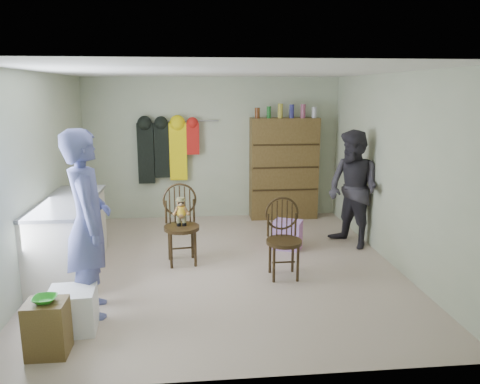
{
  "coord_description": "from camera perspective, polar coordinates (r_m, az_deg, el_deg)",
  "views": [
    {
      "loc": [
        -0.36,
        -5.85,
        2.28
      ],
      "look_at": [
        0.25,
        0.2,
        0.95
      ],
      "focal_mm": 35.0,
      "sensor_mm": 36.0,
      "label": 1
    }
  ],
  "objects": [
    {
      "name": "bowl",
      "position": [
        4.45,
        -22.71,
        -11.98
      ],
      "size": [
        0.21,
        0.21,
        0.05
      ],
      "primitive_type": "imported",
      "color": "green",
      "rests_on": "stool"
    },
    {
      "name": "room_walls",
      "position": [
        6.43,
        -2.53,
        6.06
      ],
      "size": [
        5.0,
        5.0,
        5.0
      ],
      "color": "#B7BFA0",
      "rests_on": "ground"
    },
    {
      "name": "stool",
      "position": [
        4.57,
        -22.42,
        -15.11
      ],
      "size": [
        0.35,
        0.3,
        0.49
      ],
      "primitive_type": "cube",
      "color": "brown",
      "rests_on": "ground"
    },
    {
      "name": "ground_plane",
      "position": [
        6.29,
        -2.11,
        -8.93
      ],
      "size": [
        5.0,
        5.0,
        0.0
      ],
      "primitive_type": "plane",
      "color": "#C3AF9D",
      "rests_on": "ground"
    },
    {
      "name": "plastic_tub",
      "position": [
        4.91,
        -19.7,
        -13.41
      ],
      "size": [
        0.46,
        0.44,
        0.41
      ],
      "primitive_type": "cube",
      "rotation": [
        0.0,
        0.0,
        0.07
      ],
      "color": "white",
      "rests_on": "ground"
    },
    {
      "name": "chair_front",
      "position": [
        6.28,
        -7.2,
        -3.28
      ],
      "size": [
        0.52,
        0.52,
        1.06
      ],
      "rotation": [
        0.0,
        0.0,
        0.12
      ],
      "color": "#332411",
      "rests_on": "ground"
    },
    {
      "name": "person_right",
      "position": [
        7.02,
        13.61,
        0.33
      ],
      "size": [
        0.96,
        1.04,
        1.72
      ],
      "primitive_type": "imported",
      "rotation": [
        0.0,
        0.0,
        -1.1
      ],
      "color": "#2D2B33",
      "rests_on": "ground"
    },
    {
      "name": "person_left",
      "position": [
        4.97,
        -18.04,
        -3.69
      ],
      "size": [
        0.61,
        0.79,
        1.92
      ],
      "primitive_type": "imported",
      "rotation": [
        0.0,
        0.0,
        1.81
      ],
      "color": "#565D9E",
      "rests_on": "ground"
    },
    {
      "name": "striped_bag",
      "position": [
        6.9,
        5.82,
        -5.2
      ],
      "size": [
        0.48,
        0.44,
        0.42
      ],
      "primitive_type": "cube",
      "rotation": [
        0.0,
        0.0,
        -0.41
      ],
      "color": "pink",
      "rests_on": "ground"
    },
    {
      "name": "counter",
      "position": [
        6.32,
        -20.14,
        -5.05
      ],
      "size": [
        0.64,
        1.86,
        0.94
      ],
      "color": "silver",
      "rests_on": "ground"
    },
    {
      "name": "coat_rack",
      "position": [
        8.3,
        -8.99,
        5.08
      ],
      "size": [
        1.42,
        0.12,
        1.09
      ],
      "color": "#99999E",
      "rests_on": "ground"
    },
    {
      "name": "dresser",
      "position": [
        8.41,
        5.35,
        2.93
      ],
      "size": [
        1.2,
        0.39,
        2.05
      ],
      "color": "brown",
      "rests_on": "ground"
    },
    {
      "name": "chair_far",
      "position": [
        5.82,
        5.29,
        -5.23
      ],
      "size": [
        0.44,
        0.44,
        0.99
      ],
      "rotation": [
        0.0,
        0.0,
        -0.0
      ],
      "color": "#332411",
      "rests_on": "ground"
    }
  ]
}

